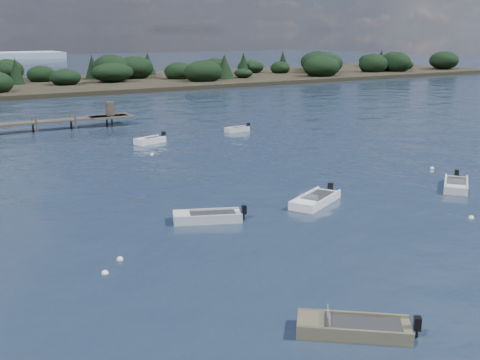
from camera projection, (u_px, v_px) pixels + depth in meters
ground at (49, 115)px, 78.16m from camera, size 400.00×400.00×0.00m
dinghy_near_olive at (353, 330)px, 21.98m from camera, size 4.12×3.81×1.08m
dinghy_mid_white_a at (315, 201)px, 38.45m from camera, size 4.71×3.46×1.12m
dinghy_mid_grey at (207, 219)px, 34.96m from camera, size 4.27×2.94×1.08m
dinghy_mid_white_b at (456, 186)px, 42.19m from camera, size 4.20×3.76×1.11m
tender_far_grey_b at (237, 130)px, 65.78m from camera, size 3.07×1.25×1.04m
tender_far_white at (150, 141)px, 58.99m from camera, size 3.57×2.06×1.20m
buoy_b at (471, 218)px, 35.53m from camera, size 0.32×0.32×0.32m
buoy_c at (105, 273)px, 27.44m from camera, size 0.32×0.32×0.32m
buoy_d at (432, 169)px, 48.21m from camera, size 0.32×0.32×0.32m
buoy_e at (152, 155)px, 53.49m from camera, size 0.32×0.32×0.32m
buoy_extra_a at (332, 201)px, 39.17m from camera, size 0.32×0.32×0.32m
buoy_extra_b at (120, 260)px, 29.09m from camera, size 0.32×0.32×0.32m
far_headland at (118, 74)px, 123.44m from camera, size 190.00×40.00×5.80m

